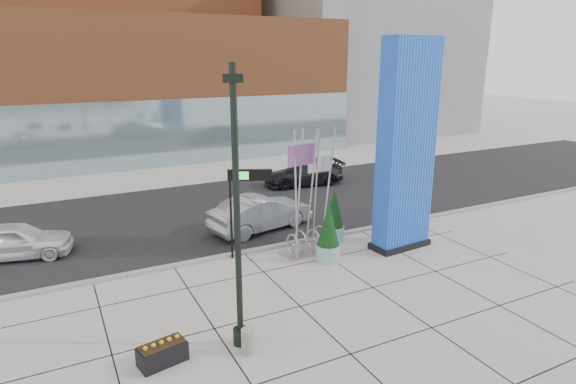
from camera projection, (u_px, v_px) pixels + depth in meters
name	position (u px, v px, depth m)	size (l,w,h in m)	color
ground	(261.00, 300.00, 16.52)	(160.00, 160.00, 0.00)	#9E9991
street_asphalt	(183.00, 216.00, 25.08)	(80.00, 12.00, 0.02)	black
curb_edge	(222.00, 257.00, 19.93)	(80.00, 0.30, 0.12)	gray
tower_podium	(135.00, 89.00, 38.59)	(34.00, 10.00, 11.00)	#AE5C32
tower_glass_front	(150.00, 134.00, 35.29)	(34.00, 0.60, 5.00)	#8CA5B2
building_grey_parking	(358.00, 47.00, 52.83)	(20.00, 18.00, 18.00)	slate
blue_pylon	(406.00, 151.00, 19.98)	(2.74, 1.40, 8.84)	#0C42BD
lamp_post	(238.00, 240.00, 13.13)	(0.53, 0.44, 7.95)	black
public_art_sculpture	(308.00, 221.00, 20.24)	(2.45, 1.43, 5.31)	#B3B5B8
concrete_bollard	(248.00, 341.00, 13.50)	(0.38, 0.38, 0.74)	gray
overhead_street_sign	(245.00, 181.00, 19.34)	(1.68, 0.88, 3.76)	black
round_planter_east	(387.00, 218.00, 21.01)	(1.07, 1.07, 2.67)	#85B1B3
round_planter_mid	(334.00, 216.00, 21.56)	(0.97, 0.97, 2.42)	#85B1B3
round_planter_west	(328.00, 233.00, 19.40)	(0.99, 0.99, 2.48)	#85B1B3
box_planter_north	(162.00, 353.00, 13.06)	(1.38, 0.88, 0.70)	black
car_white_west	(15.00, 241.00, 19.76)	(1.77, 4.39, 1.50)	white
car_silver_mid	(261.00, 213.00, 22.97)	(1.77, 5.09, 1.68)	#929499
car_dark_east	(304.00, 174.00, 31.01)	(2.09, 5.14, 1.49)	black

